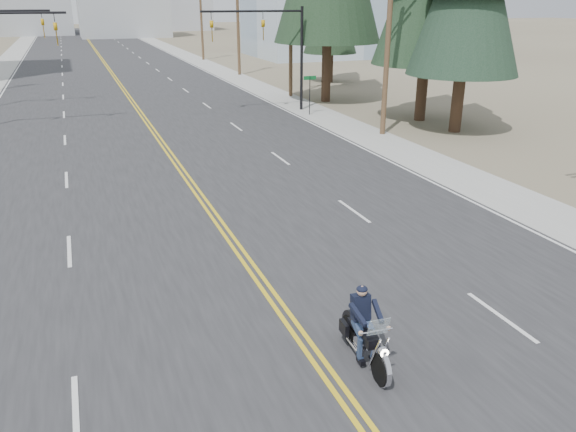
% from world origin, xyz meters
% --- Properties ---
extents(road, '(20.00, 200.00, 0.01)m').
position_xyz_m(road, '(0.00, 70.00, 0.01)').
color(road, '#303033').
rests_on(road, ground).
extents(sidewalk_left, '(3.00, 200.00, 0.01)m').
position_xyz_m(sidewalk_left, '(-11.50, 70.00, 0.01)').
color(sidewalk_left, '#A5A5A0').
rests_on(sidewalk_left, ground).
extents(sidewalk_right, '(3.00, 200.00, 0.01)m').
position_xyz_m(sidewalk_right, '(11.50, 70.00, 0.01)').
color(sidewalk_right, '#A5A5A0').
rests_on(sidewalk_right, ground).
extents(traffic_mast_right, '(7.10, 0.26, 7.00)m').
position_xyz_m(traffic_mast_right, '(8.98, 32.00, 4.94)').
color(traffic_mast_right, black).
rests_on(traffic_mast_right, ground).
extents(street_sign, '(0.90, 0.06, 2.62)m').
position_xyz_m(street_sign, '(10.80, 30.00, 1.80)').
color(street_sign, black).
rests_on(street_sign, ground).
extents(utility_pole_b, '(2.20, 0.30, 11.50)m').
position_xyz_m(utility_pole_b, '(12.50, 23.00, 5.98)').
color(utility_pole_b, brown).
rests_on(utility_pole_b, ground).
extents(utility_pole_c, '(2.20, 0.30, 11.00)m').
position_xyz_m(utility_pole_c, '(12.50, 38.00, 5.73)').
color(utility_pole_c, brown).
rests_on(utility_pole_c, ground).
extents(utility_pole_d, '(2.20, 0.30, 11.50)m').
position_xyz_m(utility_pole_d, '(12.50, 53.00, 5.98)').
color(utility_pole_d, brown).
rests_on(utility_pole_d, ground).
extents(utility_pole_e, '(2.20, 0.30, 11.00)m').
position_xyz_m(utility_pole_e, '(12.50, 70.00, 5.73)').
color(utility_pole_e, brown).
rests_on(utility_pole_e, ground).
extents(haze_bldg_b, '(18.00, 14.00, 14.00)m').
position_xyz_m(haze_bldg_b, '(8.00, 125.00, 7.00)').
color(haze_bldg_b, '#ADB2B7').
rests_on(haze_bldg_b, ground).
extents(haze_bldg_e, '(14.00, 14.00, 12.00)m').
position_xyz_m(haze_bldg_e, '(25.00, 150.00, 6.00)').
color(haze_bldg_e, '#B7BCC6').
rests_on(haze_bldg_e, ground).
extents(motorcyclist, '(1.08, 2.25, 1.71)m').
position_xyz_m(motorcyclist, '(0.94, 3.59, 0.86)').
color(motorcyclist, black).
rests_on(motorcyclist, ground).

